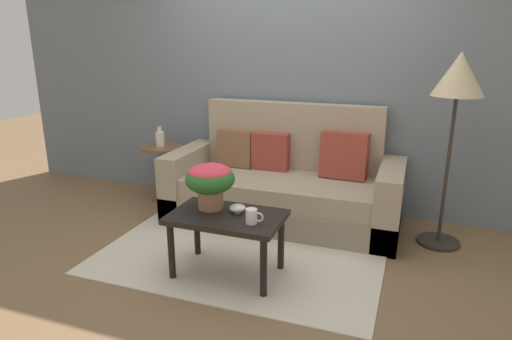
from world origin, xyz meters
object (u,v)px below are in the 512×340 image
floor_lamp (458,88)px  potted_plant (210,180)px  side_table (162,163)px  coffee_table (227,223)px  table_vase (160,138)px  coffee_mug (252,216)px  snack_bowl (238,208)px  couch (284,186)px

floor_lamp → potted_plant: size_ratio=4.36×
floor_lamp → side_table: bearing=176.6°
coffee_table → potted_plant: bearing=154.6°
potted_plant → table_vase: (-1.14, 1.16, -0.02)m
coffee_mug → snack_bowl: coffee_mug is taller
side_table → potted_plant: bearing=-46.0°
couch → coffee_table: bearing=-94.1°
coffee_table → floor_lamp: floor_lamp is taller
coffee_table → coffee_mug: 0.27m
floor_lamp → table_vase: 2.86m
side_table → coffee_mug: side_table is taller
side_table → potted_plant: potted_plant is taller
table_vase → floor_lamp: bearing=-3.2°
potted_plant → side_table: bearing=134.0°
couch → potted_plant: (-0.24, -1.10, 0.36)m
couch → coffee_mug: bearing=-83.5°
snack_bowl → table_vase: table_vase is taller
couch → potted_plant: size_ratio=5.94×
side_table → potted_plant: size_ratio=1.61×
couch → snack_bowl: size_ratio=18.32×
potted_plant → coffee_table: bearing=-25.4°
couch → snack_bowl: 1.13m
potted_plant → coffee_mug: size_ratio=2.88×
coffee_mug → snack_bowl: bearing=138.9°
side_table → coffee_mug: 2.02m
coffee_mug → potted_plant: bearing=157.4°
table_vase → side_table: bearing=55.0°
couch → coffee_table: size_ratio=2.68×
potted_plant → snack_bowl: 0.29m
potted_plant → snack_bowl: size_ratio=3.08×
coffee_mug → snack_bowl: 0.22m
coffee_table → potted_plant: size_ratio=2.22×
couch → table_vase: couch is taller
couch → table_vase: (-1.38, 0.07, 0.34)m
potted_plant → snack_bowl: potted_plant is taller
side_table → coffee_mug: bearing=-41.3°
table_vase → potted_plant: bearing=-45.7°
snack_bowl → table_vase: 1.81m
coffee_table → potted_plant: (-0.16, 0.08, 0.29)m
snack_bowl → table_vase: bearing=139.0°
side_table → floor_lamp: floor_lamp is taller
coffee_table → side_table: size_ratio=1.37×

